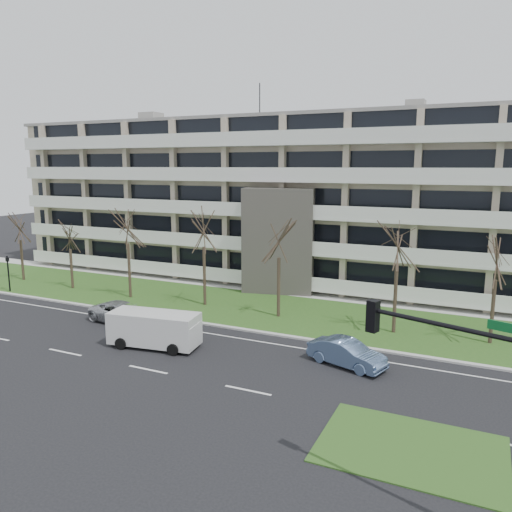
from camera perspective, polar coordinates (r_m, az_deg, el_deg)
The scene contains 19 objects.
ground at distance 28.24m, azimuth -12.23°, elevation -12.57°, with size 160.00×160.00×0.00m, color black.
grass_verge at distance 38.74m, azimuth -0.54°, elevation -5.93°, with size 90.00×10.00×0.06m, color #214A18.
curb at distance 34.49m, azimuth -4.15°, elevation -7.98°, with size 90.00×0.35×0.12m, color #B2B2AD.
sidewalk at distance 43.59m, azimuth 2.57°, elevation -4.07°, with size 90.00×2.00×0.08m, color #B2B2AD.
grass_median at distance 21.61m, azimuth 17.28°, elevation -20.32°, with size 7.00×5.00×0.06m, color #214A18.
lane_edge_line at distance 33.27m, azimuth -5.41°, elevation -8.79°, with size 90.00×0.12×0.01m, color white.
apartment_building at distance 48.71m, azimuth 5.71°, elevation 6.44°, with size 60.50×15.10×18.75m.
silver_pickup at distance 36.26m, azimuth -15.03°, elevation -6.31°, with size 2.38×5.16×1.43m, color #B0B3B8.
blue_sedan at distance 28.31m, azimuth 10.32°, elevation -10.86°, with size 1.53×4.40×1.45m, color #6582AF.
white_van at distance 31.06m, azimuth -11.44°, elevation -7.90°, with size 5.70×2.84×2.12m.
traffic_signal at distance 16.29m, azimuth 23.93°, elevation -14.42°, with size 5.50×2.05×6.65m.
pedestrian_signal at distance 48.19m, azimuth -26.47°, elevation -1.34°, with size 0.36×0.33×3.20m.
tree_0 at distance 52.00m, azimuth -25.45°, elevation 3.29°, with size 3.48×3.48×6.96m.
tree_1 at distance 46.77m, azimuth -20.57°, elevation 2.41°, with size 3.19×3.19×6.39m.
tree_2 at distance 41.89m, azimuth -14.52°, elevation 3.77°, with size 4.07×4.07×8.14m.
tree_3 at distance 38.47m, azimuth -6.03°, elevation 3.72°, with size 4.17×4.17×8.34m.
tree_4 at distance 35.28m, azimuth 2.65°, elevation 2.53°, with size 3.92×3.92×7.84m.
tree_5 at distance 32.98m, azimuth 15.96°, elevation 2.13°, with size 4.12×4.12×8.23m.
tree_6 at distance 33.17m, azimuth 25.88°, elevation 0.17°, with size 3.62×3.62×7.24m.
Camera 1 is at (15.98, -20.58, 10.88)m, focal length 35.00 mm.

